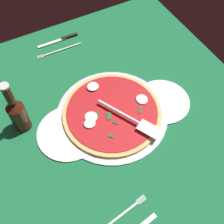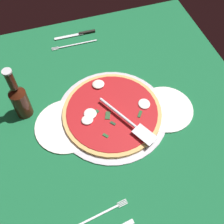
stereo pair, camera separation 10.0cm
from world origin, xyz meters
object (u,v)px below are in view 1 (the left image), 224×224
object	(u,v)px
dinner_plate_left	(162,101)
beer_bottle	(17,113)
pizza	(112,112)
pizza_server	(130,118)
place_setting_near	(61,45)
dinner_plate_right	(69,133)

from	to	relation	value
dinner_plate_left	beer_bottle	distance (cm)	51.91
dinner_plate_left	pizza	xyz separation A→B (cm)	(19.40, -4.02, 1.20)
dinner_plate_left	beer_bottle	world-z (taller)	beer_bottle
pizza_server	beer_bottle	bearing A→B (deg)	-145.08
place_setting_near	beer_bottle	size ratio (longest dim) A/B	0.92
pizza	beer_bottle	world-z (taller)	beer_bottle
place_setting_near	beer_bottle	xyz separation A→B (cm)	(27.14, 32.04, 8.19)
dinner_plate_right	pizza_server	xyz separation A→B (cm)	(-20.41, 6.70, 3.59)
dinner_plate_left	pizza_server	distance (cm)	16.38
dinner_plate_left	pizza	size ratio (longest dim) A/B	0.57
place_setting_near	pizza_server	bearing A→B (deg)	98.56
dinner_plate_left	pizza	world-z (taller)	pizza
pizza	pizza_server	distance (cm)	7.94
pizza	beer_bottle	size ratio (longest dim) A/B	1.58
dinner_plate_left	dinner_plate_right	xyz separation A→B (cm)	(36.18, -4.08, 0.00)
place_setting_near	dinner_plate_left	bearing A→B (deg)	116.65
place_setting_near	dinner_plate_right	bearing A→B (deg)	72.82
dinner_plate_left	pizza_server	bearing A→B (deg)	9.45
place_setting_near	beer_bottle	distance (cm)	42.78
pizza	place_setting_near	xyz separation A→B (cm)	(2.67, -42.43, -1.35)
pizza	place_setting_near	size ratio (longest dim) A/B	1.71
dinner_plate_left	pizza_server	xyz separation A→B (cm)	(15.76, 2.62, 3.59)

